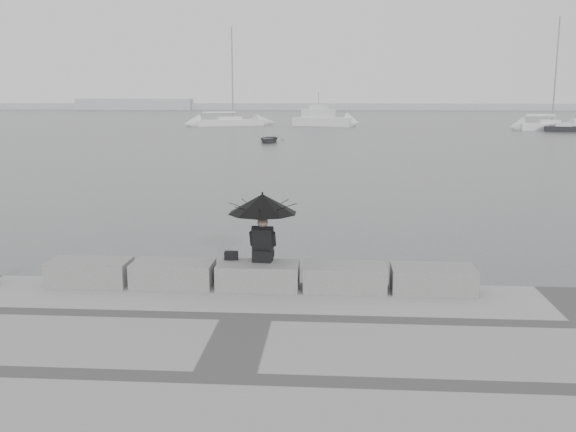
# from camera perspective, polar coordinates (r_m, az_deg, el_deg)

# --- Properties ---
(ground) EXTENTS (360.00, 360.00, 0.00)m
(ground) POSITION_cam_1_polar(r_m,az_deg,el_deg) (13.34, -2.41, -7.88)
(ground) COLOR #46494C
(ground) RESTS_ON ground
(stone_block_far_left) EXTENTS (1.60, 0.80, 0.50)m
(stone_block_far_left) POSITION_cam_1_polar(r_m,az_deg,el_deg) (13.51, -17.20, -4.81)
(stone_block_far_left) COLOR slate
(stone_block_far_left) RESTS_ON promenade
(stone_block_left) EXTENTS (1.60, 0.80, 0.50)m
(stone_block_left) POSITION_cam_1_polar(r_m,az_deg,el_deg) (12.99, -10.17, -5.10)
(stone_block_left) COLOR slate
(stone_block_left) RESTS_ON promenade
(stone_block_centre) EXTENTS (1.60, 0.80, 0.50)m
(stone_block_centre) POSITION_cam_1_polar(r_m,az_deg,el_deg) (12.69, -2.67, -5.32)
(stone_block_centre) COLOR slate
(stone_block_centre) RESTS_ON promenade
(stone_block_right) EXTENTS (1.60, 0.80, 0.50)m
(stone_block_right) POSITION_cam_1_polar(r_m,az_deg,el_deg) (12.61, 5.06, -5.46)
(stone_block_right) COLOR slate
(stone_block_right) RESTS_ON promenade
(stone_block_far_right) EXTENTS (1.60, 0.80, 0.50)m
(stone_block_far_right) POSITION_cam_1_polar(r_m,az_deg,el_deg) (12.75, 12.76, -5.50)
(stone_block_far_right) COLOR slate
(stone_block_far_right) RESTS_ON promenade
(seated_person) EXTENTS (1.37, 1.37, 1.39)m
(seated_person) POSITION_cam_1_polar(r_m,az_deg,el_deg) (12.57, -2.28, 0.57)
(seated_person) COLOR black
(seated_person) RESTS_ON stone_block_centre
(bag) EXTENTS (0.26, 0.15, 0.17)m
(bag) POSITION_cam_1_polar(r_m,az_deg,el_deg) (12.92, -5.07, -3.52)
(bag) COLOR black
(bag) RESTS_ON stone_block_centre
(distant_landmass) EXTENTS (180.00, 8.00, 2.80)m
(distant_landmass) POSITION_cam_1_polar(r_m,az_deg,el_deg) (167.37, 0.80, 9.72)
(distant_landmass) COLOR #AEB1B4
(distant_landmass) RESTS_ON ground
(sailboat_left) EXTENTS (9.18, 6.16, 12.90)m
(sailboat_left) POSITION_cam_1_polar(r_m,az_deg,el_deg) (86.52, -5.26, 8.34)
(sailboat_left) COLOR white
(sailboat_left) RESTS_ON ground
(sailboat_right) EXTENTS (6.54, 2.46, 12.90)m
(sailboat_right) POSITION_cam_1_polar(r_m,az_deg,el_deg) (81.37, 22.12, 7.46)
(sailboat_right) COLOR white
(sailboat_right) RESTS_ON ground
(motor_cruiser) EXTENTS (8.47, 5.41, 4.50)m
(motor_cruiser) POSITION_cam_1_polar(r_m,az_deg,el_deg) (85.52, 3.22, 8.59)
(motor_cruiser) COLOR white
(motor_cruiser) RESTS_ON ground
(small_motorboat) EXTENTS (5.71, 2.81, 1.10)m
(small_motorboat) POSITION_cam_1_polar(r_m,az_deg,el_deg) (79.13, 23.83, 7.09)
(small_motorboat) COLOR black
(small_motorboat) RESTS_ON ground
(dinghy) EXTENTS (3.55, 1.87, 0.57)m
(dinghy) POSITION_cam_1_polar(r_m,az_deg,el_deg) (56.88, -1.72, 6.85)
(dinghy) COLOR slate
(dinghy) RESTS_ON ground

